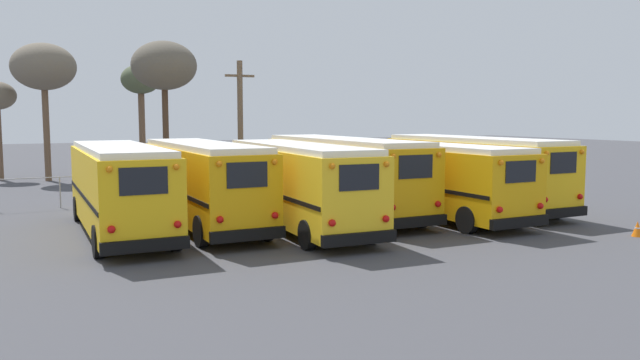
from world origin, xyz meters
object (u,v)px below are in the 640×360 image
object	(u,v)px
school_bus_1	(203,181)
school_bus_5	(472,170)
school_bus_0	(119,186)
bare_tree_1	(44,68)
school_bus_4	(428,176)
utility_pole	(240,121)
traffic_cone	(637,229)
school_bus_3	(342,173)
school_bus_2	(298,183)
bare_tree_3	(164,67)
bare_tree_0	(141,83)

from	to	relation	value
school_bus_1	school_bus_5	distance (m)	12.12
school_bus_0	bare_tree_1	xyz separation A→B (m)	(-1.24, 20.64, 5.42)
school_bus_4	utility_pole	bearing A→B (deg)	102.07
school_bus_1	utility_pole	size ratio (longest dim) A/B	1.34
traffic_cone	school_bus_3	bearing A→B (deg)	127.72
school_bus_3	utility_pole	xyz separation A→B (m)	(-0.07, 12.61, 2.06)
school_bus_2	school_bus_4	size ratio (longest dim) A/B	0.95
school_bus_4	traffic_cone	distance (m)	7.99
school_bus_1	bare_tree_3	xyz separation A→B (m)	(2.04, 15.11, 5.32)
school_bus_2	bare_tree_3	bearing A→B (deg)	93.30
school_bus_4	bare_tree_0	xyz separation A→B (m)	(-7.33, 22.51, 4.69)
school_bus_2	school_bus_5	world-z (taller)	school_bus_5
bare_tree_1	bare_tree_3	world-z (taller)	bare_tree_1
school_bus_4	school_bus_5	world-z (taller)	school_bus_5
bare_tree_1	traffic_cone	xyz separation A→B (m)	(17.10, -29.04, -6.85)
school_bus_2	school_bus_3	size ratio (longest dim) A/B	0.92
school_bus_4	school_bus_2	bearing A→B (deg)	-177.73
school_bus_1	bare_tree_1	bearing A→B (deg)	101.74
school_bus_1	traffic_cone	distance (m)	15.48
utility_pole	bare_tree_1	world-z (taller)	bare_tree_1
bare_tree_0	traffic_cone	size ratio (longest dim) A/B	14.13
utility_pole	traffic_cone	xyz separation A→B (m)	(6.86, -21.39, -3.53)
school_bus_4	bare_tree_1	world-z (taller)	bare_tree_1
school_bus_2	bare_tree_3	size ratio (longest dim) A/B	1.17
bare_tree_0	school_bus_5	bearing A→B (deg)	-64.47
bare_tree_3	traffic_cone	size ratio (longest dim) A/B	15.94
school_bus_1	school_bus_3	size ratio (longest dim) A/B	0.91
school_bus_0	school_bus_4	world-z (taller)	school_bus_0
school_bus_5	bare_tree_3	bearing A→B (deg)	122.31
bare_tree_1	bare_tree_0	bearing A→B (deg)	3.56
school_bus_2	traffic_cone	bearing A→B (deg)	-34.20
school_bus_0	school_bus_4	distance (m)	12.18
utility_pole	bare_tree_3	world-z (taller)	bare_tree_3
school_bus_1	school_bus_4	distance (m)	9.21
school_bus_1	school_bus_3	world-z (taller)	school_bus_3
school_bus_2	utility_pole	size ratio (longest dim) A/B	1.36
school_bus_5	school_bus_0	bearing A→B (deg)	177.49
bare_tree_1	school_bus_2	bearing A→B (deg)	-71.96
school_bus_3	school_bus_4	xyz separation A→B (m)	(3.02, -1.87, -0.10)
bare_tree_3	school_bus_3	bearing A→B (deg)	-74.92
utility_pole	bare_tree_1	xyz separation A→B (m)	(-10.24, 7.65, 3.31)
school_bus_4	traffic_cone	xyz separation A→B (m)	(3.77, -6.91, -1.37)
school_bus_3	school_bus_5	world-z (taller)	school_bus_3
school_bus_2	utility_pole	xyz separation A→B (m)	(2.95, 14.72, 2.11)
school_bus_3	bare_tree_1	xyz separation A→B (m)	(-10.31, 20.26, 5.37)
school_bus_0	utility_pole	world-z (taller)	utility_pole
school_bus_0	bare_tree_1	size ratio (longest dim) A/B	1.15
school_bus_4	utility_pole	world-z (taller)	utility_pole
traffic_cone	school_bus_5	bearing A→B (deg)	95.50
school_bus_0	school_bus_3	bearing A→B (deg)	2.38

